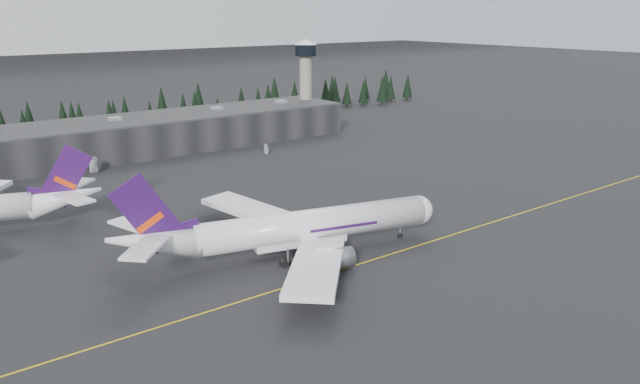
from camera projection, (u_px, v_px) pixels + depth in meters
ground at (377, 254)px, 132.24m from camera, size 1400.00×1400.00×0.00m
taxiline at (384, 256)px, 130.71m from camera, size 400.00×0.40×0.02m
terminal at (144, 135)px, 225.72m from camera, size 160.00×30.00×12.60m
control_tower at (306, 74)px, 266.99m from camera, size 10.00×10.00×37.70m
treeline at (108, 118)px, 253.58m from camera, size 360.00×20.00×15.00m
jet_main at (286, 229)px, 129.53m from camera, size 70.02×63.78×20.99m
gse_vehicle_a at (94, 171)px, 197.41m from camera, size 2.77×5.52×1.50m
gse_vehicle_b at (267, 153)px, 222.86m from camera, size 3.98×1.87×1.32m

